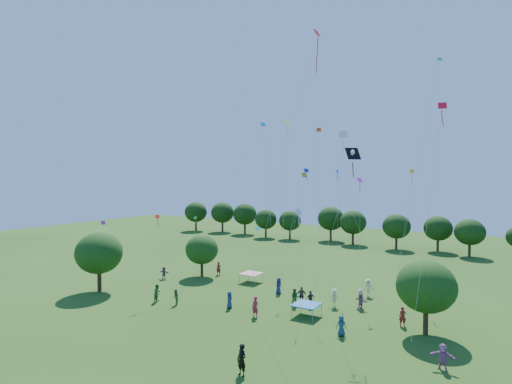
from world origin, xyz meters
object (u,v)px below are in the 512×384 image
Objects in this scene: near_tree_north at (202,250)px; tent_blue at (307,305)px; pirate_kite at (352,157)px; near_tree_east at (426,286)px; red_high_kite at (304,86)px; man_in_black at (242,360)px; near_tree_west at (99,253)px; tent_red_stripe at (251,274)px.

near_tree_north is 18.37m from tent_blue.
near_tree_north is 0.39× the size of pirate_kite.
tent_blue is (17.01, -6.52, -2.34)m from near_tree_north.
near_tree_east reaches higher than tent_blue.
red_high_kite reaches higher than pirate_kite.
tent_blue is at bearing -20.96° from near_tree_north.
pirate_kite is at bearing 89.25° from man_in_black.
man_in_black is (-8.81, -12.89, -2.82)m from near_tree_east.
pirate_kite is (3.15, 11.82, 13.05)m from man_in_black.
pirate_kite is 8.20m from red_high_kite.
near_tree_west is 2.92× the size of tent_blue.
red_high_kite is at bearing -33.43° from tent_red_stripe.
man_in_black is 17.88m from pirate_kite.
near_tree_west is 27.65m from red_high_kite.
near_tree_west is at bearing -168.87° from tent_blue.
near_tree_north is at bearing -173.95° from tent_red_stripe.
near_tree_east is (26.70, -5.56, 0.43)m from near_tree_north.
pirate_kite is at bearing -17.50° from near_tree_north.
red_high_kite is (-4.79, 1.10, 6.57)m from pirate_kite.
near_tree_west is 12.17m from near_tree_north.
man_in_black is 0.15× the size of pirate_kite.
tent_red_stripe is at bearing 162.50° from near_tree_east.
tent_red_stripe is at bearing 134.25° from man_in_black.
tent_blue is 13.61m from pirate_kite.
tent_blue is at bearing 11.13° from near_tree_west.
red_high_kite is at bearing 14.00° from near_tree_west.
tent_red_stripe is 0.09× the size of red_high_kite.
near_tree_west is at bearing -136.17° from tent_red_stripe.
near_tree_east is at bearing 10.73° from pirate_kite.
pirate_kite is at bearing -12.96° from red_high_kite.
tent_blue is at bearing 178.36° from pirate_kite.
tent_blue is at bearing -52.36° from red_high_kite.
tent_blue is 11.96m from man_in_black.
man_in_black is (11.11, -19.17, -0.05)m from tent_red_stripe.
near_tree_north is at bearing 162.50° from pirate_kite.
tent_red_stripe is (6.78, 0.72, -2.34)m from near_tree_north.
red_high_kite is (9.47, -6.25, 19.57)m from tent_red_stripe.
near_tree_west reaches higher than tent_red_stripe.
tent_red_stripe is 0.16× the size of pirate_kite.
near_tree_north is 2.37× the size of tent_blue.
red_high_kite is at bearing -18.79° from near_tree_north.
near_tree_west is 22.99m from tent_blue.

